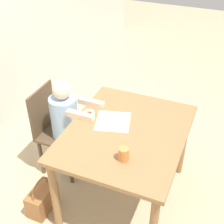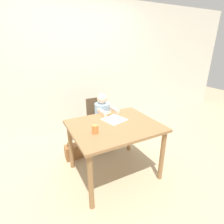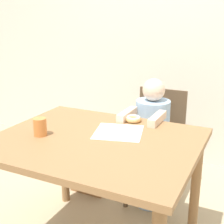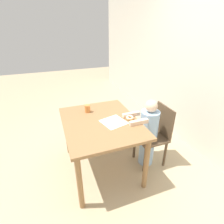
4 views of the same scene
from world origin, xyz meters
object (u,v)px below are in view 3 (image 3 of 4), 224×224
at_px(cup, 40,127).
at_px(chair, 156,146).
at_px(donut, 133,119).
at_px(child_figure, 151,145).
at_px(handbag, 90,177).

bearing_deg(cup, chair, 63.17).
distance_m(chair, cup, 1.00).
bearing_deg(donut, child_figure, 81.27).
distance_m(child_figure, donut, 0.38).
relative_size(chair, handbag, 2.51).
relative_size(chair, child_figure, 0.88).
bearing_deg(handbag, cup, -82.22).
bearing_deg(cup, handbag, 97.78).
height_order(handbag, cup, cup).
relative_size(handbag, cup, 3.43).
height_order(child_figure, handbag, child_figure).
relative_size(donut, cup, 1.03).
distance_m(chair, donut, 0.50).
height_order(chair, cup, chair).
xyz_separation_m(donut, cup, (-0.38, -0.45, 0.03)).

